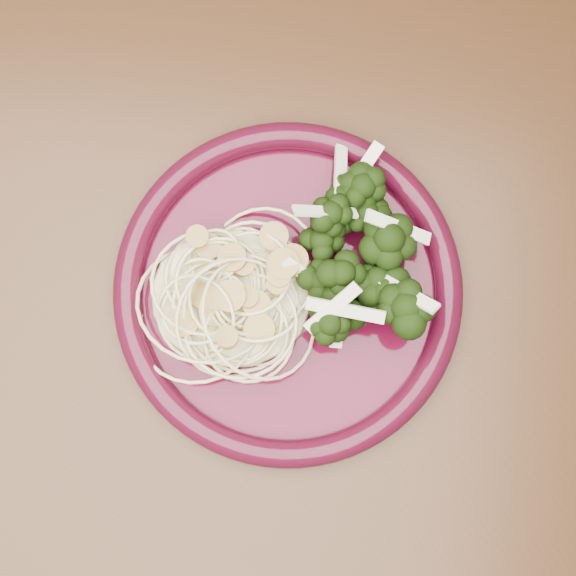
% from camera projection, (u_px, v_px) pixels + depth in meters
% --- Properties ---
extents(dining_table, '(1.20, 0.80, 0.75)m').
position_uv_depth(dining_table, '(179.00, 370.00, 0.68)').
color(dining_table, '#472814').
rests_on(dining_table, ground).
extents(dinner_plate, '(0.31, 0.31, 0.02)m').
position_uv_depth(dinner_plate, '(288.00, 290.00, 0.58)').
color(dinner_plate, '#44061A').
rests_on(dinner_plate, dining_table).
extents(spaghetti_pile, '(0.14, 0.13, 0.03)m').
position_uv_depth(spaghetti_pile, '(230.00, 296.00, 0.57)').
color(spaghetti_pile, '#F3E9AA').
rests_on(spaghetti_pile, dinner_plate).
extents(scallop_cluster, '(0.13, 0.13, 0.04)m').
position_uv_depth(scallop_cluster, '(227.00, 289.00, 0.54)').
color(scallop_cluster, tan).
rests_on(scallop_cluster, spaghetti_pile).
extents(broccoli_pile, '(0.11, 0.14, 0.04)m').
position_uv_depth(broccoli_pile, '(360.00, 277.00, 0.56)').
color(broccoli_pile, black).
rests_on(broccoli_pile, dinner_plate).
extents(onion_garnish, '(0.07, 0.09, 0.05)m').
position_uv_depth(onion_garnish, '(364.00, 269.00, 0.54)').
color(onion_garnish, white).
rests_on(onion_garnish, broccoli_pile).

